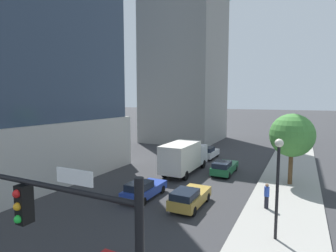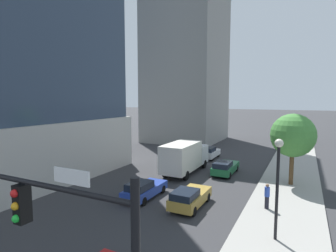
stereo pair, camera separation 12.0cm
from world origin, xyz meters
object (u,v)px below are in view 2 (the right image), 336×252
Objects in this scene: construction_building at (187,52)px; pedestrian_blue_shirt at (267,196)px; car_white at (209,153)px; car_blue at (144,189)px; car_gold at (190,197)px; traffic_light_pole at (77,244)px; box_truck at (184,156)px; street_lamp at (278,174)px; car_green at (225,167)px; street_tree at (293,136)px.

construction_building reaches higher than pedestrian_blue_shirt.
car_blue is at bearing -90.00° from car_white.
construction_building is 34.85m from car_gold.
traffic_light_pole is 21.50m from box_truck.
street_lamp is (3.55, 10.38, -0.44)m from traffic_light_pole.
car_green is 2.65× the size of pedestrian_blue_shirt.
box_truck is at bearing 90.00° from car_blue.
car_green is 7.32m from car_white.
car_white is at bearing 118.31° from street_lamp.
car_white reaches higher than car_green.
car_white is at bearing 143.78° from street_tree.
car_gold is 5.23m from pedestrian_blue_shirt.
car_blue is at bearing -168.53° from pedestrian_blue_shirt.
street_lamp reaches higher than car_green.
box_truck is at bearing -159.05° from car_green.
traffic_light_pole is 1.45× the size of car_white.
car_gold is at bearing -76.34° from car_white.
traffic_light_pole is 10.98m from street_lamp.
car_gold is at bearing -64.32° from box_truck.
street_tree is 1.35× the size of car_green.
car_gold is at bearing -125.99° from street_tree.
car_gold is (-2.26, 12.60, -3.42)m from traffic_light_pole.
traffic_light_pole reaches higher than pedestrian_blue_shirt.
car_white reaches higher than car_blue.
street_lamp reaches higher than car_gold.
street_lamp is at bearing -61.69° from car_white.
street_lamp is 1.18× the size of car_green.
street_lamp is (18.25, -31.01, -12.22)m from construction_building.
box_truck is (8.65, -20.89, -14.16)m from construction_building.
car_blue is at bearing 115.52° from traffic_light_pole.
street_tree is (0.27, 10.60, 0.72)m from street_lamp.
car_white is (-3.79, 6.26, 0.05)m from car_green.
car_white is 16.06m from car_gold.
car_green is at bearing 123.07° from pedestrian_blue_shirt.
car_green is 9.35m from car_gold.
traffic_light_pole is 1.28× the size of car_green.
box_truck reaches higher than car_blue.
car_green is 1.10× the size of car_gold.
traffic_light_pole is 0.95× the size of street_tree.
car_blue is (-9.88, -8.29, -3.73)m from street_tree.
street_lamp is 0.73× the size of box_truck.
box_truck is (-6.06, 20.50, -2.38)m from traffic_light_pole.
construction_building is 33.63m from car_blue.
construction_building reaches higher than traffic_light_pole.
construction_building is 21.04× the size of pedestrian_blue_shirt.
car_gold is at bearing 159.06° from street_lamp.
construction_building reaches higher than car_green.
construction_building is 8.42× the size of car_blue.
street_lamp reaches higher than car_blue.
traffic_light_pole is at bearing -84.12° from car_green.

